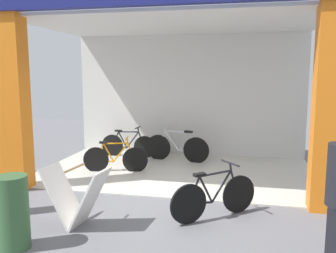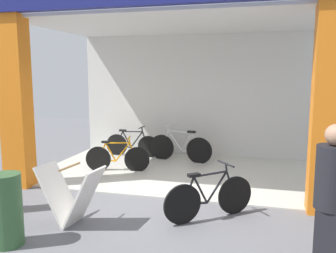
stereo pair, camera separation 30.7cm
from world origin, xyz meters
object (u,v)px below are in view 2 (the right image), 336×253
at_px(bicycle_inside_1, 180,147).
at_px(sandwich_board_sign, 71,195).
at_px(trash_bin, 7,210).
at_px(pedestrian_2, 332,202).
at_px(bicycle_parked_0, 209,197).
at_px(bicycle_inside_2, 132,145).
at_px(bicycle_inside_0, 117,158).

bearing_deg(bicycle_inside_1, sandwich_board_sign, -100.04).
bearing_deg(trash_bin, pedestrian_2, 2.00).
distance_m(bicycle_parked_0, pedestrian_2, 2.03).
relative_size(bicycle_inside_2, bicycle_parked_0, 1.24).
height_order(bicycle_inside_1, bicycle_inside_2, bicycle_inside_1).
xyz_separation_m(pedestrian_2, trash_bin, (-3.80, -0.13, -0.41)).
height_order(bicycle_inside_0, pedestrian_2, pedestrian_2).
bearing_deg(bicycle_parked_0, pedestrian_2, -43.07).
relative_size(sandwich_board_sign, trash_bin, 1.04).
relative_size(bicycle_inside_1, bicycle_inside_2, 1.10).
xyz_separation_m(bicycle_inside_1, bicycle_parked_0, (1.19, -3.36, -0.03)).
distance_m(bicycle_inside_0, trash_bin, 3.59).
height_order(bicycle_inside_2, trash_bin, trash_bin).
xyz_separation_m(sandwich_board_sign, pedestrian_2, (3.34, -0.64, 0.44)).
distance_m(bicycle_inside_2, bicycle_parked_0, 4.38).
height_order(bicycle_inside_0, bicycle_inside_2, bicycle_inside_2).
xyz_separation_m(bicycle_inside_0, pedestrian_2, (3.79, -3.45, 0.56)).
distance_m(bicycle_inside_2, pedestrian_2, 6.33).
distance_m(bicycle_inside_2, trash_bin, 5.04).
height_order(bicycle_inside_0, trash_bin, trash_bin).
bearing_deg(pedestrian_2, trash_bin, -178.00).
xyz_separation_m(bicycle_parked_0, sandwich_board_sign, (-1.91, -0.70, 0.10)).
bearing_deg(trash_bin, sandwich_board_sign, 59.13).
height_order(bicycle_inside_2, sandwich_board_sign, sandwich_board_sign).
xyz_separation_m(bicycle_inside_2, pedestrian_2, (3.97, -4.91, 0.55)).
bearing_deg(bicycle_inside_0, pedestrian_2, -42.32).
distance_m(sandwich_board_sign, pedestrian_2, 3.43).
bearing_deg(sandwich_board_sign, bicycle_inside_1, 79.96).
xyz_separation_m(bicycle_inside_2, trash_bin, (0.17, -5.04, 0.14)).
relative_size(sandwich_board_sign, pedestrian_2, 0.58).
height_order(bicycle_inside_1, bicycle_parked_0, bicycle_inside_1).
relative_size(bicycle_parked_0, pedestrian_2, 0.71).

